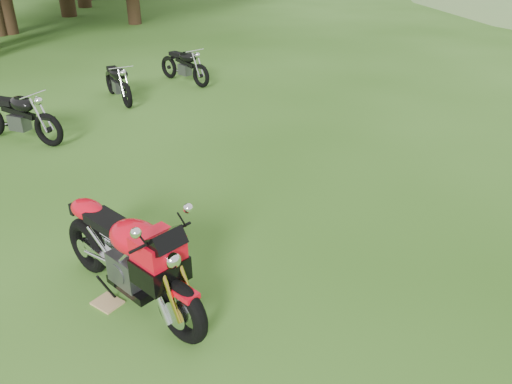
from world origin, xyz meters
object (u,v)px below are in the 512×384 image
Objects in this scene: sport_motorcycle at (127,249)px; plywood_board at (107,303)px; vintage_moto_a at (17,115)px; vintage_moto_c at (184,64)px; vintage_moto_d at (117,81)px.

plywood_board is at bearing -126.87° from sport_motorcycle.
vintage_moto_a reaches higher than vintage_moto_c.
plywood_board is 8.77m from vintage_moto_c.
sport_motorcycle is 7.57× the size of plywood_board.
plywood_board is at bearing -17.41° from vintage_moto_d.
plywood_board is 5.43m from vintage_moto_a.
vintage_moto_d is (-5.56, 4.80, 0.46)m from plywood_board.
vintage_moto_d is at bearing -85.61° from vintage_moto_c.
sport_motorcycle is 1.11× the size of vintage_moto_a.
vintage_moto_c is at bearing 110.21° from vintage_moto_d.
vintage_moto_a is (-5.19, 1.85, -0.14)m from sport_motorcycle.
vintage_moto_c reaches higher than vintage_moto_d.
vintage_moto_c reaches higher than plywood_board.
vintage_moto_d reaches higher than plywood_board.
plywood_board is 7.36m from vintage_moto_d.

